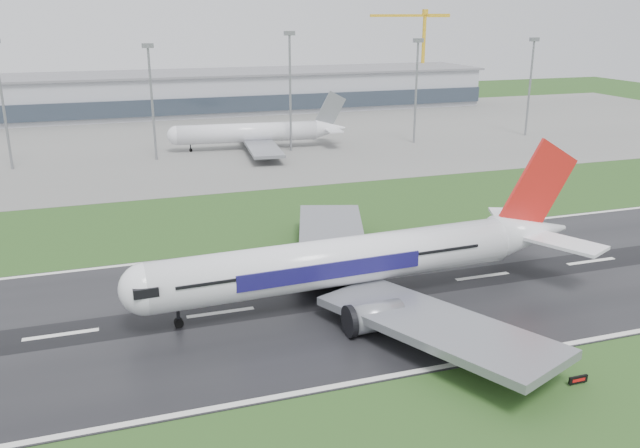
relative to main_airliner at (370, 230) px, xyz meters
name	(u,v)px	position (x,y,z in m)	size (l,w,h in m)	color
ground	(360,294)	(-0.73, 1.32, -9.97)	(520.00, 520.00, 0.00)	#224519
runway	(360,294)	(-0.73, 1.32, -9.92)	(400.00, 45.00, 0.10)	black
apron	(214,139)	(-0.73, 126.32, -9.93)	(400.00, 130.00, 0.08)	slate
terminal	(188,94)	(-0.73, 186.32, -2.47)	(240.00, 36.00, 15.00)	#979AA2
main_airliner	(370,230)	(0.00, 0.00, 0.00)	(66.86, 63.68, 19.74)	white
parked_airliner	(255,122)	(8.40, 107.21, -2.10)	(53.13, 49.47, 15.57)	silver
tower_crane	(423,54)	(109.42, 201.32, 9.93)	(39.92, 2.18, 39.79)	gold
runway_sign	(578,380)	(12.84, -28.22, -9.45)	(2.30, 0.26, 1.04)	black
floodmast_1	(4,108)	(-56.53, 101.32, 5.60)	(0.64, 0.64, 31.13)	gray
floodmast_2	(152,105)	(-20.56, 101.32, 4.75)	(0.64, 0.64, 29.44)	gray
floodmast_3	(290,95)	(17.46, 101.32, 6.11)	(0.64, 0.64, 32.17)	gray
floodmast_4	(416,94)	(56.67, 101.32, 4.92)	(0.64, 0.64, 29.77)	gray
floodmast_5	(530,89)	(96.71, 101.32, 4.81)	(0.64, 0.64, 29.56)	gray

